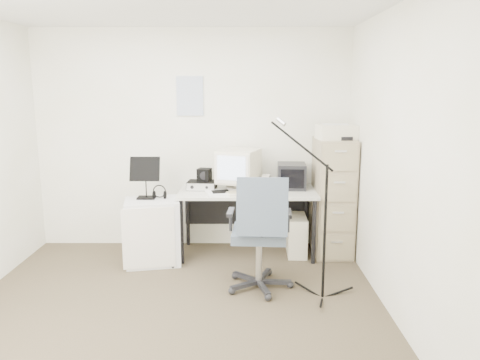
{
  "coord_description": "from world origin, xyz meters",
  "views": [
    {
      "loc": [
        0.57,
        -3.57,
        1.87
      ],
      "look_at": [
        0.55,
        0.95,
        0.95
      ],
      "focal_mm": 35.0,
      "sensor_mm": 36.0,
      "label": 1
    }
  ],
  "objects_px": {
    "desk": "(247,222)",
    "office_chair": "(259,231)",
    "filing_cabinet": "(333,197)",
    "side_cart": "(153,231)"
  },
  "relations": [
    {
      "from": "office_chair",
      "to": "desk",
      "type": "bearing_deg",
      "value": 100.01
    },
    {
      "from": "desk",
      "to": "filing_cabinet",
      "type": "bearing_deg",
      "value": 1.81
    },
    {
      "from": "side_cart",
      "to": "filing_cabinet",
      "type": "bearing_deg",
      "value": -2.11
    },
    {
      "from": "office_chair",
      "to": "side_cart",
      "type": "distance_m",
      "value": 1.29
    },
    {
      "from": "filing_cabinet",
      "to": "side_cart",
      "type": "height_order",
      "value": "filing_cabinet"
    },
    {
      "from": "office_chair",
      "to": "side_cart",
      "type": "relative_size",
      "value": 1.59
    },
    {
      "from": "desk",
      "to": "office_chair",
      "type": "xyz_separation_m",
      "value": [
        0.1,
        -0.91,
        0.18
      ]
    },
    {
      "from": "filing_cabinet",
      "to": "side_cart",
      "type": "distance_m",
      "value": 2.0
    },
    {
      "from": "desk",
      "to": "office_chair",
      "type": "relative_size",
      "value": 1.37
    },
    {
      "from": "desk",
      "to": "office_chair",
      "type": "bearing_deg",
      "value": -83.83
    }
  ]
}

